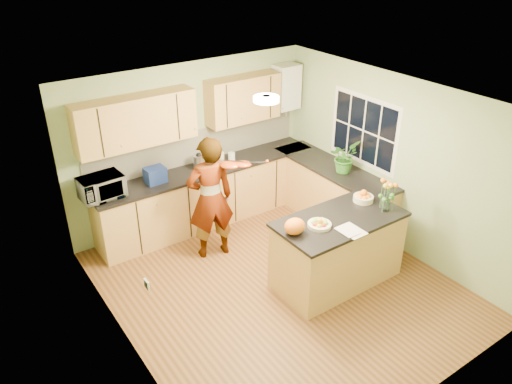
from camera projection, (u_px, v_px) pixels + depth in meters
floor at (278, 285)px, 6.60m from camera, size 4.50×4.50×0.00m
ceiling at (282, 102)px, 5.43m from camera, size 4.00×4.50×0.02m
wall_back at (191, 144)px, 7.65m from camera, size 4.00×0.02×2.50m
wall_front at (434, 305)px, 4.38m from camera, size 4.00×0.02×2.50m
wall_left at (121, 258)px, 5.01m from camera, size 0.02×4.50×2.50m
wall_right at (393, 163)px, 7.02m from camera, size 0.02×4.50×2.50m
back_counter at (209, 194)px, 7.85m from camera, size 3.64×0.62×0.94m
right_counter at (332, 194)px, 7.85m from camera, size 0.62×2.24×0.94m
splashback at (198, 146)px, 7.71m from camera, size 3.60×0.02×0.52m
upper_cabinets at (183, 111)px, 7.15m from camera, size 3.20×0.34×0.70m
boiler at (286, 87)px, 8.08m from camera, size 0.40×0.30×0.86m
window_right at (364, 131)px, 7.31m from camera, size 0.01×1.30×1.05m
light_switch at (147, 284)px, 4.56m from camera, size 0.02×0.09×0.09m
ceiling_lamp at (266, 99)px, 5.67m from camera, size 0.30×0.30×0.07m
peninsula_island at (337, 250)px, 6.48m from camera, size 1.68×0.86×0.96m
fruit_dish at (320, 223)px, 6.06m from camera, size 0.29×0.29×0.10m
orange_bowl at (363, 197)px, 6.61m from camera, size 0.27×0.27×0.16m
flower_vase at (387, 188)px, 6.27m from camera, size 0.27×0.27×0.49m
orange_bag at (295, 226)px, 5.89m from camera, size 0.30×0.27×0.20m
papers at (352, 231)px, 5.98m from camera, size 0.24×0.33×0.01m
violinist at (210, 199)px, 6.83m from camera, size 0.73×0.56×1.80m
violin at (230, 165)px, 6.52m from camera, size 0.70×0.61×0.18m
microwave at (101, 187)px, 6.70m from camera, size 0.59×0.42×0.32m
blue_box at (155, 175)px, 7.12m from camera, size 0.30×0.22×0.23m
kettle at (199, 162)px, 7.48m from camera, size 0.18×0.18×0.33m
jar_cream at (221, 157)px, 7.76m from camera, size 0.13×0.13×0.16m
jar_white at (232, 158)px, 7.74m from camera, size 0.14×0.14×0.16m
potted_plant at (344, 157)px, 7.38m from camera, size 0.53×0.50×0.48m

